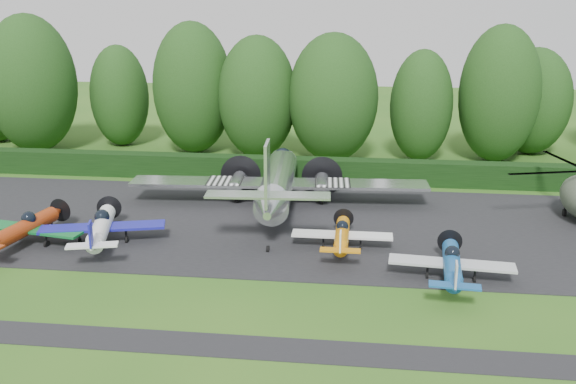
# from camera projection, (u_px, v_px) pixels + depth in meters

# --- Properties ---
(ground) EXTENTS (160.00, 160.00, 0.00)m
(ground) POSITION_uv_depth(u_px,v_px,m) (226.00, 287.00, 34.83)
(ground) COLOR #235518
(ground) RESTS_ON ground
(apron) EXTENTS (70.00, 18.00, 0.01)m
(apron) POSITION_uv_depth(u_px,v_px,m) (256.00, 224.00, 44.31)
(apron) COLOR black
(apron) RESTS_ON ground
(taxiway_verge) EXTENTS (70.00, 2.00, 0.00)m
(taxiway_verge) POSITION_uv_depth(u_px,v_px,m) (199.00, 344.00, 29.14)
(taxiway_verge) COLOR black
(taxiway_verge) RESTS_ON ground
(hedgerow) EXTENTS (90.00, 1.60, 2.00)m
(hedgerow) POSITION_uv_depth(u_px,v_px,m) (277.00, 180.00, 54.75)
(hedgerow) COLOR black
(hedgerow) RESTS_ON ground
(transport_plane) EXTENTS (22.30, 17.10, 7.15)m
(transport_plane) POSITION_uv_depth(u_px,v_px,m) (277.00, 183.00, 46.75)
(transport_plane) COLOR silver
(transport_plane) RESTS_ON ground
(light_plane_red) EXTENTS (7.52, 7.91, 2.89)m
(light_plane_red) POSITION_uv_depth(u_px,v_px,m) (23.00, 228.00, 40.07)
(light_plane_red) COLOR #8F2E0D
(light_plane_red) RESTS_ON ground
(light_plane_white) EXTENTS (7.78, 8.18, 2.99)m
(light_plane_white) POSITION_uv_depth(u_px,v_px,m) (101.00, 227.00, 40.18)
(light_plane_white) COLOR white
(light_plane_white) RESTS_ON ground
(light_plane_orange) EXTENTS (6.26, 6.59, 2.41)m
(light_plane_orange) POSITION_uv_depth(u_px,v_px,m) (342.00, 235.00, 39.55)
(light_plane_orange) COLOR orange
(light_plane_orange) RESTS_ON ground
(light_plane_blue) EXTENTS (6.88, 7.23, 2.64)m
(light_plane_blue) POSITION_uv_depth(u_px,v_px,m) (452.00, 264.00, 35.08)
(light_plane_blue) COLOR #174F8D
(light_plane_blue) RESTS_ON ground
(tree_0) EXTENTS (7.47, 7.47, 11.64)m
(tree_0) POSITION_uv_depth(u_px,v_px,m) (257.00, 97.00, 60.80)
(tree_0) COLOR black
(tree_0) RESTS_ON ground
(tree_1) EXTENTS (7.23, 7.23, 10.39)m
(tree_1) POSITION_uv_depth(u_px,v_px,m) (533.00, 101.00, 62.44)
(tree_1) COLOR black
(tree_1) RESTS_ON ground
(tree_2) EXTENTS (5.82, 5.82, 10.44)m
(tree_2) POSITION_uv_depth(u_px,v_px,m) (421.00, 106.00, 59.82)
(tree_2) COLOR black
(tree_2) RESTS_ON ground
(tree_3) EXTENTS (8.34, 8.34, 11.97)m
(tree_3) POSITION_uv_depth(u_px,v_px,m) (333.00, 98.00, 59.36)
(tree_3) COLOR black
(tree_3) RESTS_ON ground
(tree_4) EXTENTS (5.93, 5.93, 10.36)m
(tree_4) POSITION_uv_depth(u_px,v_px,m) (119.00, 96.00, 65.84)
(tree_4) COLOR black
(tree_4) RESTS_ON ground
(tree_6) EXTENTS (8.75, 8.75, 13.51)m
(tree_6) POSITION_uv_depth(u_px,v_px,m) (31.00, 84.00, 62.88)
(tree_6) COLOR black
(tree_6) RESTS_ON ground
(tree_8) EXTENTS (7.37, 7.37, 12.70)m
(tree_8) POSITION_uv_depth(u_px,v_px,m) (499.00, 94.00, 59.13)
(tree_8) COLOR black
(tree_8) RESTS_ON ground
(tree_11) EXTENTS (7.74, 7.74, 12.81)m
(tree_11) POSITION_uv_depth(u_px,v_px,m) (193.00, 88.00, 62.58)
(tree_11) COLOR black
(tree_11) RESTS_ON ground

